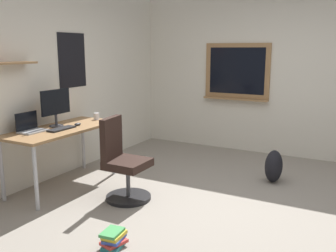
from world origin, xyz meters
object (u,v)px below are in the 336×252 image
at_px(desk, 62,134).
at_px(coffee_mug, 97,116).
at_px(backpack, 274,166).
at_px(office_chair, 123,165).
at_px(laptop, 30,127).
at_px(monitor_primary, 56,105).
at_px(keyboard, 62,129).
at_px(computer_mouse, 78,124).
at_px(book_stack_on_floor, 114,239).

height_order(desk, coffee_mug, coffee_mug).
xyz_separation_m(coffee_mug, backpack, (0.76, -2.26, -0.59)).
bearing_deg(office_chair, desk, 91.63).
height_order(laptop, coffee_mug, laptop).
distance_m(office_chair, monitor_primary, 1.17).
xyz_separation_m(monitor_primary, keyboard, (-0.11, -0.19, -0.26)).
relative_size(monitor_primary, backpack, 1.09).
xyz_separation_m(desk, backpack, (1.40, -2.29, -0.47)).
bearing_deg(backpack, coffee_mug, 108.63).
bearing_deg(computer_mouse, laptop, 156.37).
bearing_deg(office_chair, laptop, 108.94).
bearing_deg(office_chair, coffee_mug, 54.39).
xyz_separation_m(keyboard, computer_mouse, (0.28, -0.00, 0.01)).
height_order(office_chair, book_stack_on_floor, office_chair).
distance_m(office_chair, computer_mouse, 0.91).
xyz_separation_m(office_chair, laptop, (-0.36, 1.05, 0.40)).
relative_size(keyboard, computer_mouse, 3.56).
bearing_deg(coffee_mug, laptop, 169.20).
height_order(laptop, keyboard, laptop).
xyz_separation_m(office_chair, coffee_mug, (0.62, 0.86, 0.39)).
relative_size(keyboard, coffee_mug, 4.02).
relative_size(office_chair, coffee_mug, 10.33).
xyz_separation_m(laptop, backpack, (1.74, -2.45, -0.60)).
distance_m(desk, monitor_primary, 0.36).
height_order(coffee_mug, book_stack_on_floor, coffee_mug).
bearing_deg(coffee_mug, monitor_primary, 167.16).
distance_m(coffee_mug, book_stack_on_floor, 2.23).
bearing_deg(computer_mouse, desk, 158.30).
bearing_deg(laptop, keyboard, -42.28).
relative_size(keyboard, book_stack_on_floor, 1.48).
relative_size(laptop, coffee_mug, 3.37).
relative_size(office_chair, backpack, 2.24).
relative_size(laptop, computer_mouse, 2.98).
distance_m(desk, backpack, 2.73).
bearing_deg(coffee_mug, desk, 177.16).
bearing_deg(computer_mouse, coffee_mug, 6.54).
height_order(office_chair, monitor_primary, monitor_primary).
distance_m(laptop, coffee_mug, 0.99).
xyz_separation_m(laptop, book_stack_on_floor, (-0.58, -1.60, -0.73)).
height_order(office_chair, computer_mouse, office_chair).
xyz_separation_m(laptop, keyboard, (0.26, -0.24, -0.04)).
relative_size(computer_mouse, coffee_mug, 1.13).
height_order(desk, backpack, desk).
xyz_separation_m(monitor_primary, computer_mouse, (0.17, -0.19, -0.25)).
relative_size(desk, laptop, 4.79).
bearing_deg(coffee_mug, book_stack_on_floor, -137.69).
xyz_separation_m(computer_mouse, coffee_mug, (0.44, 0.05, 0.03)).
bearing_deg(laptop, computer_mouse, -23.63).
distance_m(desk, coffee_mug, 0.65).
relative_size(monitor_primary, computer_mouse, 4.46).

